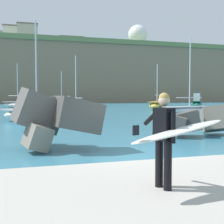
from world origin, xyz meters
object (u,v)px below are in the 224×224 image
(boat_far_centre, at_px, (33,113))
(station_building_central, at_px, (27,33))
(surfer_with_board, at_px, (169,133))
(boat_near_left, at_px, (186,110))
(boat_mid_centre, at_px, (158,105))
(mooring_buoy_inner, at_px, (75,106))
(radar_dome, at_px, (138,37))
(boat_far_right, at_px, (197,103))
(station_building_annex, at_px, (71,44))
(boat_far_left, at_px, (74,108))
(boat_near_right, at_px, (20,105))
(station_building_east, at_px, (15,37))
(station_building_west, at_px, (5,40))
(boat_mid_left, at_px, (64,104))

(boat_far_centre, distance_m, station_building_central, 62.48)
(surfer_with_board, bearing_deg, station_building_central, 91.68)
(surfer_with_board, height_order, boat_near_left, boat_near_left)
(boat_mid_centre, height_order, mooring_buoy_inner, boat_mid_centre)
(radar_dome, bearing_deg, boat_far_right, -100.97)
(boat_mid_centre, relative_size, station_building_annex, 0.76)
(boat_far_left, height_order, station_building_annex, station_building_annex)
(boat_near_right, bearing_deg, station_building_annex, 73.67)
(mooring_buoy_inner, bearing_deg, station_building_east, 102.59)
(boat_far_right, bearing_deg, mooring_buoy_inner, 159.63)
(boat_near_left, xyz_separation_m, station_building_central, (-15.42, 57.50, 18.41))
(boat_far_right, height_order, station_building_annex, station_building_annex)
(boat_far_right, bearing_deg, surfer_with_board, -122.85)
(boat_mid_centre, xyz_separation_m, mooring_buoy_inner, (-9.74, 9.90, -0.39))
(mooring_buoy_inner, bearing_deg, boat_near_left, -66.98)
(boat_near_left, bearing_deg, station_building_west, 107.19)
(boat_near_left, distance_m, mooring_buoy_inner, 21.44)
(surfer_with_board, relative_size, station_building_west, 0.27)
(station_building_west, xyz_separation_m, station_building_annex, (20.69, 0.24, -0.14))
(boat_far_centre, relative_size, station_building_central, 1.46)
(boat_far_right, distance_m, radar_dome, 56.19)
(boat_far_centre, relative_size, station_building_east, 1.15)
(boat_far_right, xyz_separation_m, station_building_central, (-24.87, 44.39, 18.13))
(boat_far_right, relative_size, station_building_west, 0.61)
(radar_dome, bearing_deg, boat_near_right, -128.74)
(boat_far_centre, bearing_deg, boat_near_right, 94.03)
(boat_mid_left, relative_size, station_building_east, 0.87)
(boat_near_left, bearing_deg, boat_far_right, 54.22)
(boat_near_right, distance_m, boat_far_left, 13.09)
(surfer_with_board, height_order, boat_far_left, boat_far_left)
(surfer_with_board, relative_size, radar_dome, 0.25)
(boat_near_right, relative_size, station_building_east, 0.97)
(radar_dome, height_order, station_building_west, radar_dome)
(boat_near_right, height_order, radar_dome, radar_dome)
(boat_mid_left, distance_m, station_building_central, 39.40)
(station_building_annex, bearing_deg, mooring_buoy_inner, -97.62)
(boat_far_right, bearing_deg, station_building_east, 117.59)
(station_building_central, bearing_deg, boat_near_left, -74.98)
(station_building_west, bearing_deg, boat_mid_left, -75.66)
(station_building_annex, bearing_deg, boat_near_left, -88.86)
(station_building_west, relative_size, station_building_annex, 0.97)
(boat_far_centre, height_order, station_building_west, station_building_west)
(boat_mid_left, bearing_deg, station_building_annex, 80.27)
(boat_far_centre, bearing_deg, station_building_west, 95.37)
(radar_dome, height_order, station_building_east, radar_dome)
(boat_mid_centre, xyz_separation_m, radar_dome, (18.06, 54.72, 20.48))
(boat_mid_left, distance_m, boat_far_right, 21.66)
(boat_mid_left, relative_size, boat_far_centre, 0.76)
(mooring_buoy_inner, bearing_deg, station_building_annex, 82.38)
(boat_far_right, xyz_separation_m, mooring_buoy_inner, (-17.83, 6.62, -0.55))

